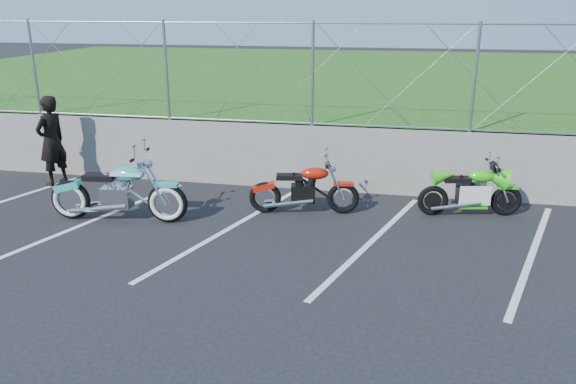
% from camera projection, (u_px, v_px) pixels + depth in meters
% --- Properties ---
extents(ground, '(90.00, 90.00, 0.00)m').
position_uv_depth(ground, '(208.00, 254.00, 8.45)').
color(ground, black).
rests_on(ground, ground).
extents(retaining_wall, '(30.00, 0.22, 1.30)m').
position_uv_depth(retaining_wall, '(263.00, 155.00, 11.50)').
color(retaining_wall, slate).
rests_on(retaining_wall, ground).
extents(grass_field, '(30.00, 20.00, 1.30)m').
position_uv_depth(grass_field, '(328.00, 88.00, 20.80)').
color(grass_field, '#214F15').
rests_on(grass_field, ground).
extents(chain_link_fence, '(28.00, 0.03, 2.00)m').
position_uv_depth(chain_link_fence, '(262.00, 73.00, 10.98)').
color(chain_link_fence, gray).
rests_on(chain_link_fence, retaining_wall).
extents(parking_lines, '(18.29, 4.31, 0.01)m').
position_uv_depth(parking_lines, '(298.00, 235.00, 9.16)').
color(parking_lines, silver).
rests_on(parking_lines, ground).
extents(cruiser_turquoise, '(2.43, 0.77, 1.21)m').
position_uv_depth(cruiser_turquoise, '(120.00, 194.00, 9.62)').
color(cruiser_turquoise, black).
rests_on(cruiser_turquoise, ground).
extents(naked_orange, '(1.96, 0.67, 0.98)m').
position_uv_depth(naked_orange, '(306.00, 191.00, 10.00)').
color(naked_orange, black).
rests_on(naked_orange, ground).
extents(sportbike_green, '(1.83, 0.65, 0.96)m').
position_uv_depth(sportbike_green, '(472.00, 193.00, 9.90)').
color(sportbike_green, black).
rests_on(sportbike_green, ground).
extents(person_standing, '(0.60, 0.77, 1.85)m').
position_uv_depth(person_standing, '(51.00, 141.00, 11.50)').
color(person_standing, black).
rests_on(person_standing, ground).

